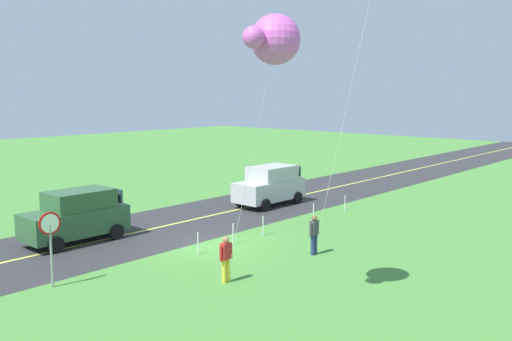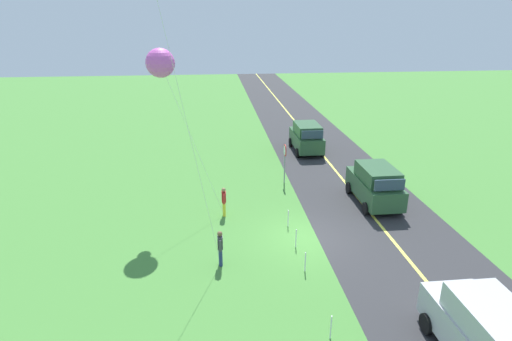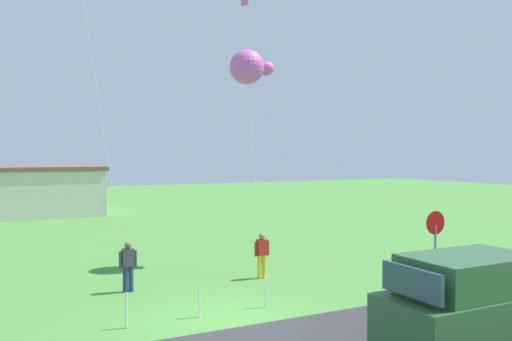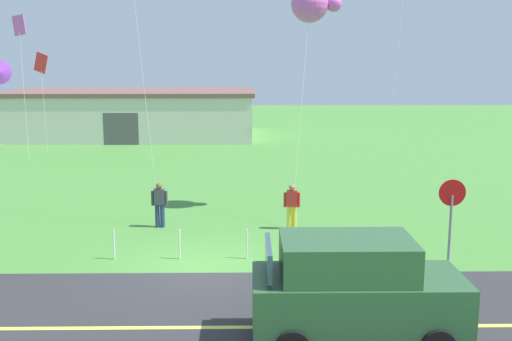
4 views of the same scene
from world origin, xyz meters
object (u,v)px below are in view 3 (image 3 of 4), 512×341
car_suv_foreground (474,305)px  kite_pink_drift (245,3)px  person_adult_near (262,254)px  person_adult_companion (128,265)px  stop_sign (435,234)px  kite_red_low (248,67)px

car_suv_foreground → kite_pink_drift: size_ratio=0.26×
person_adult_near → person_adult_companion: 4.65m
person_adult_near → kite_pink_drift: 26.20m
stop_sign → person_adult_companion: (-8.84, 4.27, -0.94)m
person_adult_near → person_adult_companion: (-4.64, 0.31, 0.00)m
person_adult_companion → kite_red_low: 9.26m
stop_sign → person_adult_companion: stop_sign is taller
stop_sign → person_adult_companion: 9.87m
car_suv_foreground → stop_sign: bearing=52.2°
kite_red_low → kite_pink_drift: size_ratio=0.51×
car_suv_foreground → person_adult_near: 8.53m
car_suv_foreground → kite_red_low: 13.17m
kite_red_low → kite_pink_drift: kite_pink_drift is taller
car_suv_foreground → kite_pink_drift: 32.76m
stop_sign → kite_red_low: size_ratio=0.30×
kite_red_low → car_suv_foreground: bearing=-90.9°
car_suv_foreground → kite_red_low: size_ratio=0.51×
car_suv_foreground → person_adult_companion: car_suv_foreground is taller
car_suv_foreground → kite_red_low: bearing=89.1°
kite_pink_drift → person_adult_companion: bearing=-124.9°
person_adult_companion → kite_pink_drift: 27.90m
person_adult_near → kite_red_low: bearing=100.1°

